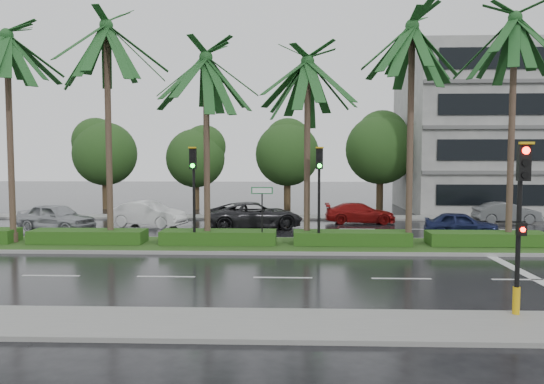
{
  "coord_description": "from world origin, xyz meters",
  "views": [
    {
      "loc": [
        0.26,
        -22.73,
        4.16
      ],
      "look_at": [
        -0.6,
        1.5,
        2.46
      ],
      "focal_mm": 35.0,
      "sensor_mm": 36.0,
      "label": 1
    }
  ],
  "objects_px": {
    "signal_median_left": "(193,182)",
    "car_darkgrey": "(255,215)",
    "car_silver": "(56,217)",
    "signal_near": "(520,221)",
    "car_red": "(360,213)",
    "street_sign": "(262,201)",
    "car_blue": "(461,224)",
    "car_grey": "(507,213)",
    "car_white": "(148,214)"
  },
  "relations": [
    {
      "from": "car_white",
      "to": "signal_median_left",
      "type": "bearing_deg",
      "value": -135.19
    },
    {
      "from": "signal_median_left",
      "to": "car_silver",
      "type": "relative_size",
      "value": 0.97
    },
    {
      "from": "car_silver",
      "to": "car_darkgrey",
      "type": "relative_size",
      "value": 0.82
    },
    {
      "from": "car_darkgrey",
      "to": "street_sign",
      "type": "bearing_deg",
      "value": 170.03
    },
    {
      "from": "car_silver",
      "to": "car_white",
      "type": "bearing_deg",
      "value": -44.01
    },
    {
      "from": "signal_median_left",
      "to": "car_grey",
      "type": "bearing_deg",
      "value": 29.06
    },
    {
      "from": "car_red",
      "to": "signal_median_left",
      "type": "bearing_deg",
      "value": 138.75
    },
    {
      "from": "car_darkgrey",
      "to": "car_red",
      "type": "relative_size",
      "value": 1.28
    },
    {
      "from": "car_silver",
      "to": "car_grey",
      "type": "bearing_deg",
      "value": -59.46
    },
    {
      "from": "car_grey",
      "to": "signal_near",
      "type": "bearing_deg",
      "value": 158.14
    },
    {
      "from": "signal_median_left",
      "to": "street_sign",
      "type": "xyz_separation_m",
      "value": [
        3.0,
        0.18,
        -0.87
      ]
    },
    {
      "from": "signal_near",
      "to": "car_silver",
      "type": "xyz_separation_m",
      "value": [
        -18.54,
        14.95,
        -1.74
      ]
    },
    {
      "from": "car_grey",
      "to": "car_white",
      "type": "bearing_deg",
      "value": 95.48
    },
    {
      "from": "car_red",
      "to": "car_grey",
      "type": "relative_size",
      "value": 1.1
    },
    {
      "from": "street_sign",
      "to": "car_blue",
      "type": "relative_size",
      "value": 0.71
    },
    {
      "from": "car_grey",
      "to": "car_blue",
      "type": "bearing_deg",
      "value": 139.81
    },
    {
      "from": "signal_near",
      "to": "car_silver",
      "type": "height_order",
      "value": "signal_near"
    },
    {
      "from": "signal_near",
      "to": "car_red",
      "type": "relative_size",
      "value": 1.02
    },
    {
      "from": "street_sign",
      "to": "car_blue",
      "type": "bearing_deg",
      "value": 22.17
    },
    {
      "from": "signal_near",
      "to": "car_blue",
      "type": "bearing_deg",
      "value": 77.86
    },
    {
      "from": "signal_near",
      "to": "signal_median_left",
      "type": "relative_size",
      "value": 1.0
    },
    {
      "from": "car_silver",
      "to": "car_blue",
      "type": "xyz_separation_m",
      "value": [
        21.54,
        -1.01,
        -0.14
      ]
    },
    {
      "from": "car_darkgrey",
      "to": "car_grey",
      "type": "bearing_deg",
      "value": -95.4
    },
    {
      "from": "street_sign",
      "to": "car_grey",
      "type": "relative_size",
      "value": 0.67
    },
    {
      "from": "signal_near",
      "to": "car_silver",
      "type": "distance_m",
      "value": 23.88
    },
    {
      "from": "car_white",
      "to": "car_blue",
      "type": "distance_m",
      "value": 17.32
    },
    {
      "from": "street_sign",
      "to": "car_silver",
      "type": "height_order",
      "value": "street_sign"
    },
    {
      "from": "car_silver",
      "to": "car_red",
      "type": "distance_m",
      "value": 17.52
    },
    {
      "from": "car_silver",
      "to": "signal_median_left",
      "type": "bearing_deg",
      "value": -100.83
    },
    {
      "from": "street_sign",
      "to": "car_white",
      "type": "height_order",
      "value": "street_sign"
    },
    {
      "from": "car_red",
      "to": "car_blue",
      "type": "height_order",
      "value": "car_blue"
    },
    {
      "from": "car_red",
      "to": "street_sign",
      "type": "bearing_deg",
      "value": 150.07
    },
    {
      "from": "signal_near",
      "to": "car_red",
      "type": "bearing_deg",
      "value": 94.51
    },
    {
      "from": "signal_median_left",
      "to": "car_blue",
      "type": "bearing_deg",
      "value": 18.13
    },
    {
      "from": "car_darkgrey",
      "to": "car_grey",
      "type": "relative_size",
      "value": 1.41
    },
    {
      "from": "car_blue",
      "to": "car_grey",
      "type": "bearing_deg",
      "value": -27.36
    },
    {
      "from": "signal_near",
      "to": "signal_median_left",
      "type": "height_order",
      "value": "signal_median_left"
    },
    {
      "from": "signal_median_left",
      "to": "car_red",
      "type": "height_order",
      "value": "signal_median_left"
    },
    {
      "from": "signal_near",
      "to": "car_darkgrey",
      "type": "relative_size",
      "value": 0.8
    },
    {
      "from": "signal_median_left",
      "to": "car_darkgrey",
      "type": "height_order",
      "value": "signal_median_left"
    },
    {
      "from": "car_silver",
      "to": "car_red",
      "type": "bearing_deg",
      "value": -55.79
    },
    {
      "from": "street_sign",
      "to": "car_grey",
      "type": "xyz_separation_m",
      "value": [
        14.5,
        9.54,
        -1.49
      ]
    },
    {
      "from": "car_blue",
      "to": "signal_median_left",
      "type": "bearing_deg",
      "value": 120.23
    },
    {
      "from": "signal_near",
      "to": "street_sign",
      "type": "relative_size",
      "value": 1.68
    },
    {
      "from": "car_silver",
      "to": "car_white",
      "type": "distance_m",
      "value": 4.97
    },
    {
      "from": "signal_median_left",
      "to": "street_sign",
      "type": "distance_m",
      "value": 3.13
    },
    {
      "from": "street_sign",
      "to": "car_darkgrey",
      "type": "bearing_deg",
      "value": 96.85
    },
    {
      "from": "car_blue",
      "to": "car_grey",
      "type": "distance_m",
      "value": 7.08
    },
    {
      "from": "signal_near",
      "to": "signal_median_left",
      "type": "bearing_deg",
      "value": 135.91
    },
    {
      "from": "signal_near",
      "to": "car_grey",
      "type": "bearing_deg",
      "value": 68.88
    }
  ]
}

